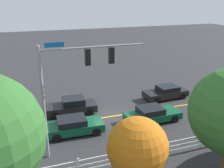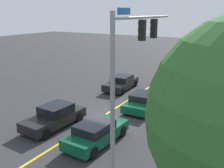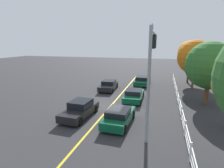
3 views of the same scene
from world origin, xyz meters
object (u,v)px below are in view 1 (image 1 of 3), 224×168
at_px(car_1, 166,92).
at_px(car_2, 74,126).
at_px(car_3, 72,106).
at_px(tree_1, 137,148).
at_px(car_4, 152,114).

relative_size(car_1, car_2, 1.04).
bearing_deg(car_3, tree_1, 97.72).
xyz_separation_m(car_2, tree_1, (-1.43, 8.00, 2.68)).
bearing_deg(car_4, car_3, 146.77).
relative_size(car_1, car_4, 0.97).
bearing_deg(car_1, car_3, -1.01).
height_order(car_1, tree_1, tree_1).
xyz_separation_m(car_1, car_3, (9.63, 0.31, 0.04)).
xyz_separation_m(car_4, tree_1, (5.02, 7.85, 2.71)).
height_order(car_1, car_4, car_1).
distance_m(car_2, car_4, 6.46).
distance_m(car_1, car_2, 10.84).
bearing_deg(car_2, car_1, 23.29).
height_order(car_4, tree_1, tree_1).
relative_size(car_2, car_4, 0.93).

